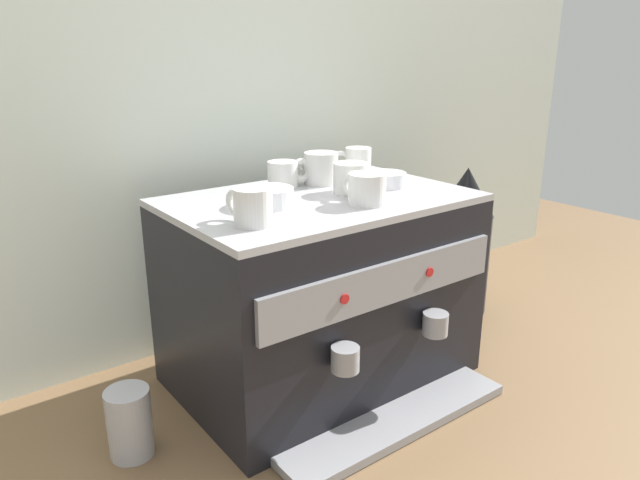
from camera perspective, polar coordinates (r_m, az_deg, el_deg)
The scene contains 13 objects.
ground_plane at distance 1.50m, azimuth 0.00°, elevation -12.70°, with size 4.00×4.00×0.00m, color brown.
tiled_backsplash_wall at distance 1.60m, azimuth -7.64°, elevation 8.71°, with size 2.80×0.03×1.02m, color silver.
espresso_machine at distance 1.40m, azimuth 0.11°, elevation -4.89°, with size 0.67×0.55×0.45m.
ceramic_cup_0 at distance 1.42m, azimuth -3.47°, elevation 6.36°, with size 0.11×0.07×0.06m.
ceramic_cup_1 at distance 1.11m, azimuth -6.62°, elevation 3.23°, with size 0.07×0.11×0.07m.
ceramic_cup_2 at distance 1.45m, azimuth -0.06°, elevation 6.92°, with size 0.12×0.08×0.08m.
ceramic_cup_3 at distance 1.57m, azimuth 3.54°, elevation 7.64°, with size 0.09×0.09×0.07m.
ceramic_cup_4 at distance 1.35m, azimuth 3.11°, elevation 5.97°, with size 0.08×0.12×0.07m.
ceramic_cup_5 at distance 1.26m, azimuth 4.41°, elevation 4.94°, with size 0.08×0.12×0.07m.
ceramic_bowl_0 at distance 1.43m, azimuth 6.40°, elevation 5.78°, with size 0.09×0.09×0.03m.
ceramic_bowl_1 at distance 1.25m, azimuth -5.17°, elevation 4.12°, with size 0.11×0.11×0.04m.
coffee_grinder at distance 1.80m, azimuth 13.57°, elevation -0.04°, with size 0.16×0.16×0.44m.
milk_pitcher at distance 1.26m, azimuth -17.84°, elevation -16.39°, with size 0.09×0.09×0.14m, color #B7B7BC.
Camera 1 is at (-0.78, -1.03, 0.77)m, focal length 33.27 mm.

